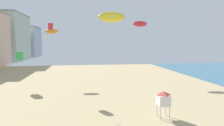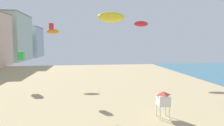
{
  "view_description": "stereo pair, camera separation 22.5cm",
  "coord_description": "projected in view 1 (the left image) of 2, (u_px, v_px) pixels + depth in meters",
  "views": [
    {
      "loc": [
        -0.24,
        -4.38,
        7.11
      ],
      "look_at": [
        2.79,
        16.71,
        4.95
      ],
      "focal_mm": 32.12,
      "sensor_mm": 36.0,
      "label": 1
    },
    {
      "loc": [
        -0.02,
        -4.41,
        7.11
      ],
      "look_at": [
        2.79,
        16.71,
        4.95
      ],
      "focal_mm": 32.12,
      "sensor_mm": 36.0,
      "label": 2
    }
  ],
  "objects": [
    {
      "name": "kite_red_box_2",
      "position": [
        51.0,
        27.0,
        29.77
      ],
      "size": [
        0.62,
        0.62,
        0.98
      ],
      "color": "red"
    },
    {
      "name": "kite_orange_parafoil_2",
      "position": [
        52.0,
        31.0,
        37.01
      ],
      "size": [
        2.25,
        0.63,
        0.88
      ],
      "color": "orange"
    },
    {
      "name": "lifeguard_stand",
      "position": [
        163.0,
        99.0,
        18.96
      ],
      "size": [
        1.1,
        1.1,
        2.55
      ],
      "rotation": [
        0.0,
        0.0,
        -0.18
      ],
      "color": "white",
      "rests_on": "ground"
    },
    {
      "name": "boardwalk_hotel_distant",
      "position": [
        6.0,
        37.0,
        78.72
      ],
      "size": [
        13.87,
        20.91,
        18.48
      ],
      "color": "#B7C6B2",
      "rests_on": "ground"
    },
    {
      "name": "kite_green_box",
      "position": [
        20.0,
        56.0,
        31.55
      ],
      "size": [
        0.9,
        0.9,
        1.41
      ],
      "color": "green"
    },
    {
      "name": "kite_red_parafoil",
      "position": [
        140.0,
        24.0,
        39.48
      ],
      "size": [
        2.84,
        0.79,
        1.11
      ],
      "color": "red"
    },
    {
      "name": "kite_yellow_parafoil_2",
      "position": [
        112.0,
        17.0,
        18.06
      ],
      "size": [
        2.45,
        0.68,
        0.95
      ],
      "color": "yellow"
    },
    {
      "name": "boardwalk_hotel_furthest",
      "position": [
        22.0,
        42.0,
        100.3
      ],
      "size": [
        15.61,
        16.96,
        14.98
      ],
      "color": "#ADB7C1",
      "rests_on": "ground"
    }
  ]
}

